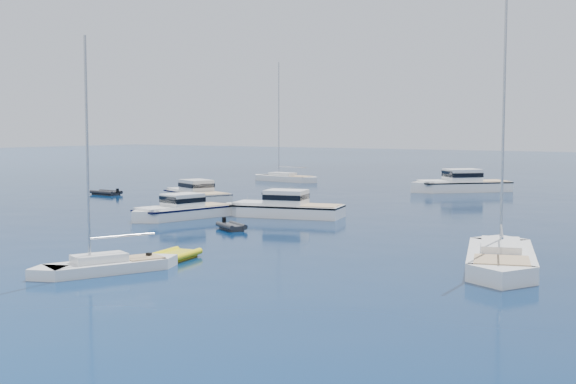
# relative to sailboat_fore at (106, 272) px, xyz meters

# --- Properties ---
(ground) EXTENTS (400.00, 400.00, 0.00)m
(ground) POSITION_rel_sailboat_fore_xyz_m (-2.85, 2.35, 0.00)
(ground) COLOR navy
(ground) RESTS_ON ground
(motor_cruiser_left) EXTENTS (4.64, 9.83, 2.48)m
(motor_cruiser_left) POSITION_rel_sailboat_fore_xyz_m (-12.11, 18.89, 0.00)
(motor_cruiser_left) COLOR white
(motor_cruiser_left) RESTS_ON ground
(motor_cruiser_centre) EXTENTS (10.94, 5.84, 2.75)m
(motor_cruiser_centre) POSITION_rel_sailboat_fore_xyz_m (-6.13, 24.44, 0.00)
(motor_cruiser_centre) COLOR white
(motor_cruiser_centre) RESTS_ON ground
(motor_cruiser_far_l) EXTENTS (10.54, 6.64, 2.65)m
(motor_cruiser_far_l) POSITION_rel_sailboat_fore_xyz_m (-20.59, 30.42, 0.00)
(motor_cruiser_far_l) COLOR silver
(motor_cruiser_far_l) RESTS_ON ground
(motor_cruiser_distant) EXTENTS (11.04, 11.46, 3.20)m
(motor_cruiser_distant) POSITION_rel_sailboat_fore_xyz_m (-3.44, 55.18, 0.00)
(motor_cruiser_distant) COLOR white
(motor_cruiser_distant) RESTS_ON ground
(sailboat_fore) EXTENTS (4.97, 8.33, 11.94)m
(sailboat_fore) POSITION_rel_sailboat_fore_xyz_m (0.00, 0.00, 0.00)
(sailboat_fore) COLOR silver
(sailboat_fore) RESTS_ON ground
(sailboat_mid_r) EXTENTS (7.28, 13.00, 18.56)m
(sailboat_mid_r) POSITION_rel_sailboat_fore_xyz_m (15.61, 12.44, 0.00)
(sailboat_mid_r) COLOR white
(sailboat_mid_r) RESTS_ON ground
(sailboat_far_l) EXTENTS (11.26, 3.79, 16.25)m
(sailboat_far_l) POSITION_rel_sailboat_fore_xyz_m (-28.77, 57.82, 0.00)
(sailboat_far_l) COLOR white
(sailboat_far_l) RESTS_ON ground
(tender_yellow) EXTENTS (2.95, 4.42, 0.95)m
(tender_yellow) POSITION_rel_sailboat_fore_xyz_m (0.37, 4.21, 0.00)
(tender_yellow) COLOR yellow
(tender_yellow) RESTS_ON ground
(tender_grey_near) EXTENTS (3.17, 2.73, 0.95)m
(tender_grey_near) POSITION_rel_sailboat_fore_xyz_m (-4.70, 15.90, 0.00)
(tender_grey_near) COLOR black
(tender_grey_near) RESTS_ON ground
(tender_grey_far) EXTENTS (3.71, 2.14, 0.95)m
(tender_grey_far) POSITION_rel_sailboat_fore_xyz_m (-33.03, 30.35, 0.00)
(tender_grey_far) COLOR black
(tender_grey_far) RESTS_ON ground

